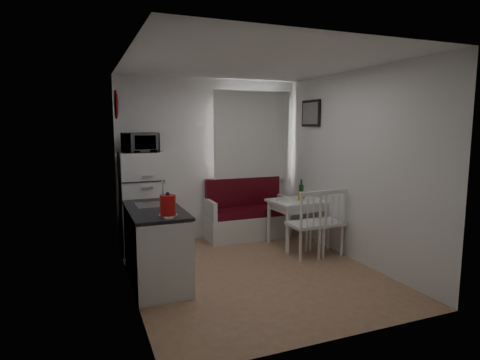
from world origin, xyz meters
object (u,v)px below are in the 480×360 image
object	(u,v)px
kettle	(168,205)
dining_table	(301,205)
fridge	(142,202)
microwave	(140,143)
kitchen_counter	(156,245)
bench	(247,218)
chair_right	(329,215)
chair_left	(310,217)
wine_bottle	(301,189)

from	to	relation	value
kettle	dining_table	bearing A→B (deg)	28.00
dining_table	fridge	xyz separation A→B (m)	(-2.37, 0.54, 0.11)
microwave	kettle	world-z (taller)	microwave
kitchen_counter	bench	world-z (taller)	kitchen_counter
bench	dining_table	xyz separation A→B (m)	(0.64, -0.65, 0.30)
dining_table	chair_right	size ratio (longest dim) A/B	1.88
kettle	chair_left	bearing A→B (deg)	15.37
kettle	chair_right	bearing A→B (deg)	13.45
kettle	fridge	bearing A→B (deg)	90.97
kitchen_counter	wine_bottle	world-z (taller)	kitchen_counter
bench	wine_bottle	xyz separation A→B (m)	(0.70, -0.55, 0.53)
kettle	wine_bottle	xyz separation A→B (m)	(2.40, 1.34, -0.17)
chair_right	wine_bottle	bearing A→B (deg)	91.26
bench	dining_table	world-z (taller)	bench
microwave	chair_left	bearing A→B (deg)	-28.58
dining_table	wine_bottle	bearing A→B (deg)	55.57
bench	kettle	world-z (taller)	kettle
bench	kettle	bearing A→B (deg)	-131.90
dining_table	kettle	xyz separation A→B (m)	(-2.34, -1.24, 0.40)
microwave	fridge	bearing A→B (deg)	90.00
kitchen_counter	wine_bottle	bearing A→B (deg)	18.28
kitchen_counter	wine_bottle	xyz separation A→B (m)	(2.45, 0.81, 0.41)
bench	microwave	xyz separation A→B (m)	(-1.73, -0.16, 1.29)
bench	wine_bottle	distance (m)	1.04
dining_table	wine_bottle	xyz separation A→B (m)	(0.06, 0.10, 0.23)
chair_right	fridge	distance (m)	2.72
bench	kettle	size ratio (longest dim) A/B	5.21
chair_left	wine_bottle	distance (m)	0.87
bench	chair_right	bearing A→B (deg)	-61.94
dining_table	microwave	size ratio (longest dim) A/B	1.95
kitchen_counter	microwave	bearing A→B (deg)	89.06
dining_table	fridge	bearing A→B (deg)	163.43
bench	wine_bottle	world-z (taller)	wine_bottle
chair_left	microwave	xyz separation A→B (m)	(-2.12, 1.16, 1.02)
chair_left	fridge	distance (m)	2.44
dining_table	microwave	xyz separation A→B (m)	(-2.37, 0.49, 0.99)
microwave	wine_bottle	distance (m)	2.57
bench	microwave	bearing A→B (deg)	-174.65
microwave	dining_table	bearing A→B (deg)	-11.57
kitchen_counter	chair_right	xyz separation A→B (m)	(2.45, 0.04, 0.15)
chair_right	fridge	bearing A→B (deg)	154.87
kitchen_counter	chair_left	world-z (taller)	kitchen_counter
kettle	microwave	bearing A→B (deg)	90.99
fridge	wine_bottle	world-z (taller)	fridge
microwave	kettle	bearing A→B (deg)	-89.01
kitchen_counter	bench	distance (m)	2.22
microwave	chair_right	bearing A→B (deg)	-25.44
dining_table	chair_right	distance (m)	0.67
wine_bottle	kettle	bearing A→B (deg)	-150.74
bench	dining_table	distance (m)	0.96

